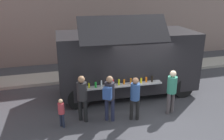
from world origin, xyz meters
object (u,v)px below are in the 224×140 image
customer_front_ordering (135,95)px  customer_mid_with_backpack (109,94)px  customer_rear_waiting (82,95)px  child_near_queue (61,110)px  customer_extra_browsing (172,88)px  trash_bin (171,62)px  food_truck_main (127,61)px

customer_front_ordering → customer_mid_with_backpack: bearing=99.2°
customer_rear_waiting → child_near_queue: bearing=148.1°
customer_extra_browsing → trash_bin: bearing=-47.5°
food_truck_main → trash_bin: bearing=36.2°
customer_front_ordering → customer_rear_waiting: bearing=95.7°
food_truck_main → customer_extra_browsing: (0.98, -2.24, -0.50)m
trash_bin → customer_rear_waiting: customer_rear_waiting is taller
customer_mid_with_backpack → child_near_queue: (-1.67, 0.08, -0.42)m
food_truck_main → child_near_queue: size_ratio=5.73×
customer_rear_waiting → child_near_queue: 0.88m
customer_extra_browsing → customer_front_ordering: bearing=74.1°
food_truck_main → customer_extra_browsing: 2.50m
food_truck_main → trash_bin: size_ratio=6.47×
food_truck_main → customer_rear_waiting: size_ratio=3.48×
customer_rear_waiting → customer_extra_browsing: 3.33m
food_truck_main → customer_extra_browsing: food_truck_main is taller
customer_rear_waiting → customer_extra_browsing: size_ratio=1.01×
customer_mid_with_backpack → customer_extra_browsing: customer_extra_browsing is taller
customer_front_ordering → customer_extra_browsing: bearing=-68.8°
trash_bin → customer_rear_waiting: 7.23m
customer_front_ordering → child_near_queue: size_ratio=1.55×
customer_front_ordering → customer_rear_waiting: 1.87m
customer_mid_with_backpack → customer_extra_browsing: bearing=-60.3°
customer_extra_browsing → food_truck_main: bearing=5.3°
trash_bin → customer_extra_browsing: bearing=-119.1°
customer_front_ordering → trash_bin: bearing=-22.4°
customer_extra_browsing → customer_mid_with_backpack: bearing=69.6°
customer_mid_with_backpack → child_near_queue: size_ratio=1.63×
customer_front_ordering → customer_rear_waiting: size_ratio=0.94×
food_truck_main → trash_bin: food_truck_main is taller
food_truck_main → trash_bin: 4.35m
food_truck_main → customer_front_ordering: 2.43m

